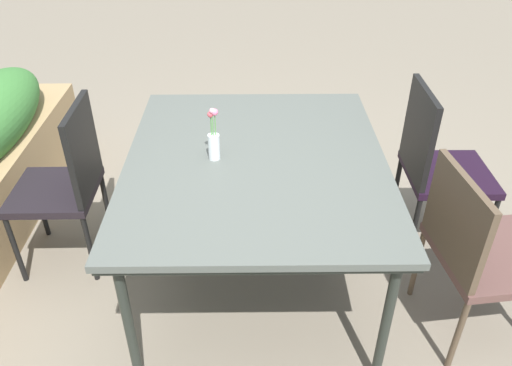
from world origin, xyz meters
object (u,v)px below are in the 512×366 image
at_px(dining_table, 256,167).
at_px(chair_near_left, 480,247).
at_px(chair_far_side, 66,179).
at_px(chair_near_right, 436,162).
at_px(flower_vase, 214,141).

relative_size(dining_table, chair_near_left, 1.62).
distance_m(dining_table, chair_far_side, 1.01).
xyz_separation_m(chair_near_right, chair_near_left, (-0.64, -0.00, -0.04)).
xyz_separation_m(dining_table, chair_near_left, (-0.33, -0.97, -0.21)).
relative_size(chair_near_right, chair_far_side, 1.03).
xyz_separation_m(chair_near_right, flower_vase, (-0.31, 1.16, 0.31)).
xyz_separation_m(dining_table, flower_vase, (0.00, 0.19, 0.14)).
height_order(chair_near_right, flower_vase, flower_vase).
bearing_deg(chair_near_left, dining_table, -115.23).
distance_m(dining_table, flower_vase, 0.23).
relative_size(chair_near_left, flower_vase, 3.43).
relative_size(chair_near_right, flower_vase, 3.75).
bearing_deg(chair_near_right, chair_near_left, 0.63).
bearing_deg(dining_table, flower_vase, 89.04).
distance_m(chair_near_right, chair_near_left, 0.65).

